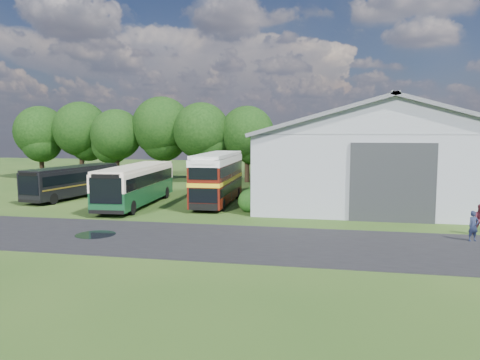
% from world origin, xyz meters
% --- Properties ---
extents(ground, '(120.00, 120.00, 0.00)m').
position_xyz_m(ground, '(0.00, 0.00, 0.00)').
color(ground, '#1E3D13').
rests_on(ground, ground).
extents(asphalt_road, '(60.00, 8.00, 0.02)m').
position_xyz_m(asphalt_road, '(3.00, -3.00, 0.00)').
color(asphalt_road, black).
rests_on(asphalt_road, ground).
extents(puddle, '(2.20, 2.20, 0.01)m').
position_xyz_m(puddle, '(-1.50, -3.00, 0.00)').
color(puddle, black).
rests_on(puddle, ground).
extents(storage_shed, '(18.80, 24.80, 8.15)m').
position_xyz_m(storage_shed, '(15.00, 15.98, 4.17)').
color(storage_shed, gray).
rests_on(storage_shed, ground).
extents(tree_far_left, '(6.12, 6.12, 8.64)m').
position_xyz_m(tree_far_left, '(-23.00, 24.00, 5.56)').
color(tree_far_left, black).
rests_on(tree_far_left, ground).
extents(tree_left_a, '(6.46, 6.46, 9.12)m').
position_xyz_m(tree_left_a, '(-18.00, 24.50, 5.87)').
color(tree_left_a, black).
rests_on(tree_left_a, ground).
extents(tree_left_b, '(5.78, 5.78, 8.16)m').
position_xyz_m(tree_left_b, '(-13.00, 23.50, 5.25)').
color(tree_left_b, black).
rests_on(tree_left_b, ground).
extents(tree_mid, '(6.80, 6.80, 9.60)m').
position_xyz_m(tree_mid, '(-8.00, 24.80, 6.18)').
color(tree_mid, black).
rests_on(tree_mid, ground).
extents(tree_right_a, '(6.26, 6.26, 8.83)m').
position_xyz_m(tree_right_a, '(-3.00, 23.80, 5.69)').
color(tree_right_a, black).
rests_on(tree_right_a, ground).
extents(tree_right_b, '(5.98, 5.98, 8.45)m').
position_xyz_m(tree_right_b, '(2.00, 24.60, 5.44)').
color(tree_right_b, black).
rests_on(tree_right_b, ground).
extents(shrub_front, '(1.70, 1.70, 1.70)m').
position_xyz_m(shrub_front, '(5.60, 6.00, 0.00)').
color(shrub_front, '#194714').
rests_on(shrub_front, ground).
extents(shrub_mid, '(1.60, 1.60, 1.60)m').
position_xyz_m(shrub_mid, '(5.60, 8.00, 0.00)').
color(shrub_mid, '#194714').
rests_on(shrub_mid, ground).
extents(shrub_back, '(1.80, 1.80, 1.80)m').
position_xyz_m(shrub_back, '(5.60, 10.00, 0.00)').
color(shrub_back, '#194714').
rests_on(shrub_back, ground).
extents(bus_green_single, '(3.19, 11.25, 3.07)m').
position_xyz_m(bus_green_single, '(-3.43, 7.00, 1.63)').
color(bus_green_single, black).
rests_on(bus_green_single, ground).
extents(bus_maroon_double, '(2.61, 9.34, 3.99)m').
position_xyz_m(bus_maroon_double, '(2.50, 8.96, 1.99)').
color(bus_maroon_double, black).
rests_on(bus_maroon_double, ground).
extents(bus_dark_single, '(3.87, 10.03, 2.70)m').
position_xyz_m(bus_dark_single, '(-10.42, 9.74, 1.44)').
color(bus_dark_single, black).
rests_on(bus_dark_single, ground).
extents(visitor_a, '(0.68, 0.57, 1.59)m').
position_xyz_m(visitor_a, '(18.56, -0.57, 0.80)').
color(visitor_a, '#1A213A').
rests_on(visitor_a, ground).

